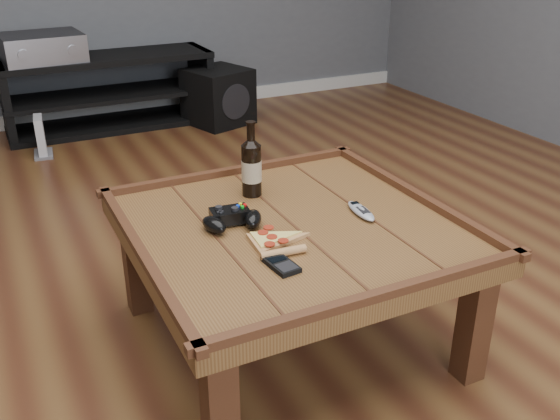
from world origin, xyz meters
name	(u,v)px	position (x,y,z in m)	size (l,w,h in m)	color
ground	(291,339)	(0.00, 0.00, 0.00)	(6.00, 6.00, 0.00)	#452313
baseboard	(106,111)	(0.00, 2.99, 0.05)	(5.00, 0.02, 0.10)	silver
coffee_table	(292,240)	(0.00, 0.00, 0.39)	(1.03, 1.03, 0.48)	#543218
media_console	(110,92)	(0.00, 2.75, 0.25)	(1.40, 0.45, 0.50)	black
beer_bottle	(251,166)	(-0.02, 0.27, 0.56)	(0.07, 0.07, 0.27)	black
game_controller	(232,219)	(-0.18, 0.07, 0.48)	(0.21, 0.15, 0.06)	black
pizza_slice	(274,242)	(-0.11, -0.10, 0.46)	(0.17, 0.26, 0.03)	tan
smartphone	(281,264)	(-0.15, -0.23, 0.46)	(0.08, 0.12, 0.02)	black
remote_control	(361,211)	(0.24, -0.04, 0.46)	(0.06, 0.17, 0.02)	#9DA1AB
av_receiver	(42,47)	(-0.39, 2.74, 0.59)	(0.52, 0.44, 0.17)	black
subwoofer	(218,97)	(0.70, 2.50, 0.19)	(0.49, 0.49, 0.39)	black
game_console	(41,138)	(-0.52, 2.35, 0.11)	(0.13, 0.21, 0.25)	slate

